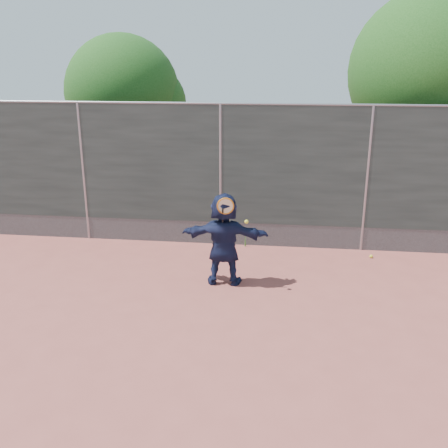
# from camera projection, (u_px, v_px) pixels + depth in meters

# --- Properties ---
(ground) EXTENTS (80.00, 80.00, 0.00)m
(ground) POSITION_uv_depth(u_px,v_px,m) (191.00, 322.00, 7.63)
(ground) COLOR #9E4C42
(ground) RESTS_ON ground
(player) EXTENTS (1.55, 0.50, 1.67)m
(player) POSITION_uv_depth(u_px,v_px,m) (224.00, 239.00, 8.75)
(player) COLOR #161D3E
(player) RESTS_ON ground
(ball_ground) EXTENTS (0.07, 0.07, 0.07)m
(ball_ground) POSITION_uv_depth(u_px,v_px,m) (371.00, 256.00, 10.13)
(ball_ground) COLOR yellow
(ball_ground) RESTS_ON ground
(fence) EXTENTS (20.00, 0.06, 3.03)m
(fence) POSITION_uv_depth(u_px,v_px,m) (220.00, 173.00, 10.45)
(fence) COLOR #38423D
(fence) RESTS_ON ground
(swing_action) EXTENTS (0.54, 0.16, 0.51)m
(swing_action) POSITION_uv_depth(u_px,v_px,m) (227.00, 209.00, 8.36)
(swing_action) COLOR #C36C12
(swing_action) RESTS_ON ground
(tree_right) EXTENTS (3.78, 3.60, 5.39)m
(tree_right) POSITION_uv_depth(u_px,v_px,m) (435.00, 76.00, 11.43)
(tree_right) COLOR #382314
(tree_right) RESTS_ON ground
(tree_left) EXTENTS (3.15, 3.00, 4.53)m
(tree_left) POSITION_uv_depth(u_px,v_px,m) (129.00, 96.00, 13.23)
(tree_left) COLOR #382314
(tree_left) RESTS_ON ground
(weed_clump) EXTENTS (0.68, 0.07, 0.30)m
(weed_clump) POSITION_uv_depth(u_px,v_px,m) (233.00, 240.00, 10.75)
(weed_clump) COLOR #387226
(weed_clump) RESTS_ON ground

